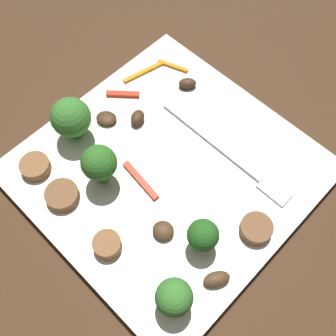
# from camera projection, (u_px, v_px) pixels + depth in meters

# --- Properties ---
(ground_plane) EXTENTS (1.40, 1.40, 0.00)m
(ground_plane) POSITION_uv_depth(u_px,v_px,m) (168.00, 174.00, 0.46)
(ground_plane) COLOR #422B19
(plate) EXTENTS (0.29, 0.29, 0.01)m
(plate) POSITION_uv_depth(u_px,v_px,m) (168.00, 171.00, 0.46)
(plate) COLOR white
(plate) RESTS_ON ground_plane
(fork) EXTENTS (0.18, 0.02, 0.00)m
(fork) POSITION_uv_depth(u_px,v_px,m) (232.00, 158.00, 0.45)
(fork) COLOR silver
(fork) RESTS_ON plate
(broccoli_floret_0) EXTENTS (0.04, 0.04, 0.06)m
(broccoli_floret_0) POSITION_uv_depth(u_px,v_px,m) (71.00, 118.00, 0.44)
(broccoli_floret_0) COLOR #408630
(broccoli_floret_0) RESTS_ON plate
(broccoli_floret_1) EXTENTS (0.03, 0.03, 0.05)m
(broccoli_floret_1) POSITION_uv_depth(u_px,v_px,m) (203.00, 236.00, 0.39)
(broccoli_floret_1) COLOR #296420
(broccoli_floret_1) RESTS_ON plate
(broccoli_floret_2) EXTENTS (0.03, 0.03, 0.05)m
(broccoli_floret_2) POSITION_uv_depth(u_px,v_px,m) (174.00, 297.00, 0.36)
(broccoli_floret_2) COLOR #408630
(broccoli_floret_2) RESTS_ON plate
(broccoli_floret_3) EXTENTS (0.04, 0.04, 0.06)m
(broccoli_floret_3) POSITION_uv_depth(u_px,v_px,m) (99.00, 163.00, 0.41)
(broccoli_floret_3) COLOR #347525
(broccoli_floret_3) RESTS_ON plate
(sausage_slice_0) EXTENTS (0.04, 0.04, 0.01)m
(sausage_slice_0) POSITION_uv_depth(u_px,v_px,m) (35.00, 166.00, 0.44)
(sausage_slice_0) COLOR brown
(sausage_slice_0) RESTS_ON plate
(sausage_slice_1) EXTENTS (0.03, 0.03, 0.01)m
(sausage_slice_1) POSITION_uv_depth(u_px,v_px,m) (107.00, 245.00, 0.40)
(sausage_slice_1) COLOR brown
(sausage_slice_1) RESTS_ON plate
(sausage_slice_2) EXTENTS (0.05, 0.05, 0.01)m
(sausage_slice_2) POSITION_uv_depth(u_px,v_px,m) (62.00, 195.00, 0.43)
(sausage_slice_2) COLOR brown
(sausage_slice_2) RESTS_ON plate
(sausage_slice_3) EXTENTS (0.05, 0.05, 0.01)m
(sausage_slice_3) POSITION_uv_depth(u_px,v_px,m) (256.00, 229.00, 0.41)
(sausage_slice_3) COLOR brown
(sausage_slice_3) RESTS_ON plate
(mushroom_0) EXTENTS (0.03, 0.03, 0.01)m
(mushroom_0) POSITION_uv_depth(u_px,v_px,m) (106.00, 118.00, 0.48)
(mushroom_0) COLOR #422B19
(mushroom_0) RESTS_ON plate
(mushroom_1) EXTENTS (0.02, 0.03, 0.01)m
(mushroom_1) POSITION_uv_depth(u_px,v_px,m) (187.00, 83.00, 0.50)
(mushroom_1) COLOR #422B19
(mushroom_1) RESTS_ON plate
(mushroom_2) EXTENTS (0.03, 0.03, 0.01)m
(mushroom_2) POSITION_uv_depth(u_px,v_px,m) (217.00, 279.00, 0.39)
(mushroom_2) COLOR #4C331E
(mushroom_2) RESTS_ON plate
(mushroom_3) EXTENTS (0.03, 0.03, 0.01)m
(mushroom_3) POSITION_uv_depth(u_px,v_px,m) (163.00, 230.00, 0.41)
(mushroom_3) COLOR #4C331E
(mushroom_3) RESTS_ON plate
(mushroom_4) EXTENTS (0.02, 0.03, 0.01)m
(mushroom_4) POSITION_uv_depth(u_px,v_px,m) (138.00, 118.00, 0.47)
(mushroom_4) COLOR #422B19
(mushroom_4) RESTS_ON plate
(pepper_strip_0) EXTENTS (0.04, 0.02, 0.00)m
(pepper_strip_0) POSITION_uv_depth(u_px,v_px,m) (173.00, 66.00, 0.52)
(pepper_strip_0) COLOR orange
(pepper_strip_0) RESTS_ON plate
(pepper_strip_1) EXTENTS (0.06, 0.01, 0.00)m
(pepper_strip_1) POSITION_uv_depth(u_px,v_px,m) (141.00, 180.00, 0.44)
(pepper_strip_1) COLOR red
(pepper_strip_1) RESTS_ON plate
(pepper_strip_2) EXTENTS (0.02, 0.06, 0.00)m
(pepper_strip_2) POSITION_uv_depth(u_px,v_px,m) (144.00, 72.00, 0.51)
(pepper_strip_2) COLOR orange
(pepper_strip_2) RESTS_ON plate
(pepper_strip_3) EXTENTS (0.03, 0.03, 0.00)m
(pepper_strip_3) POSITION_uv_depth(u_px,v_px,m) (123.00, 94.00, 0.49)
(pepper_strip_3) COLOR red
(pepper_strip_3) RESTS_ON plate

